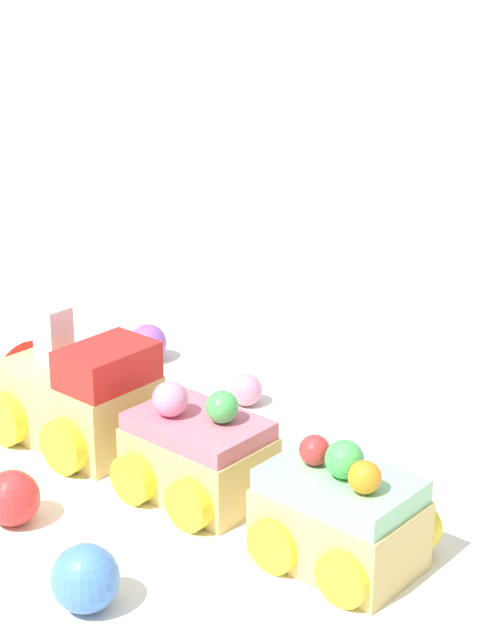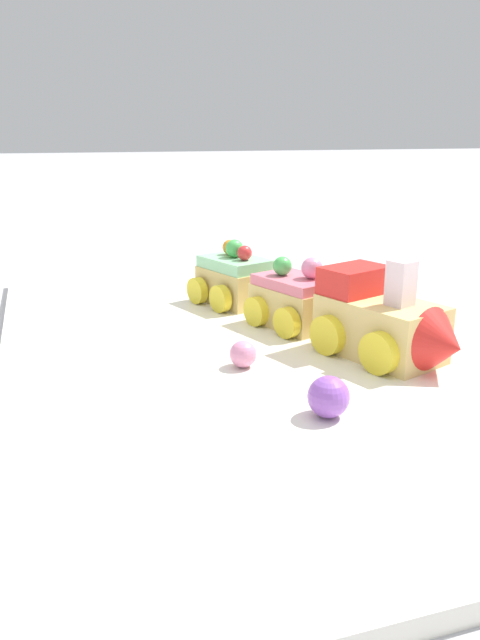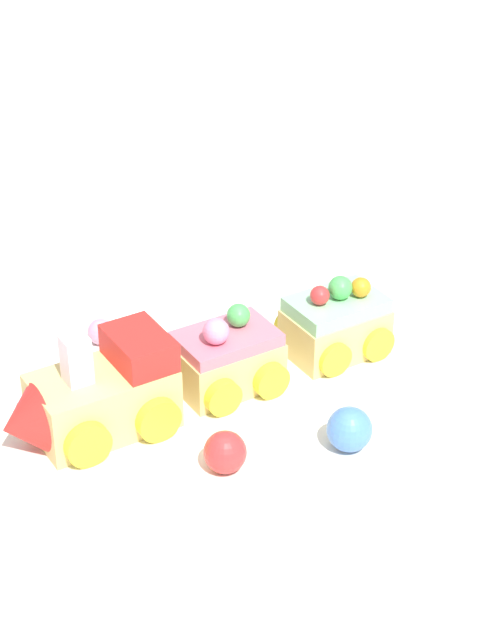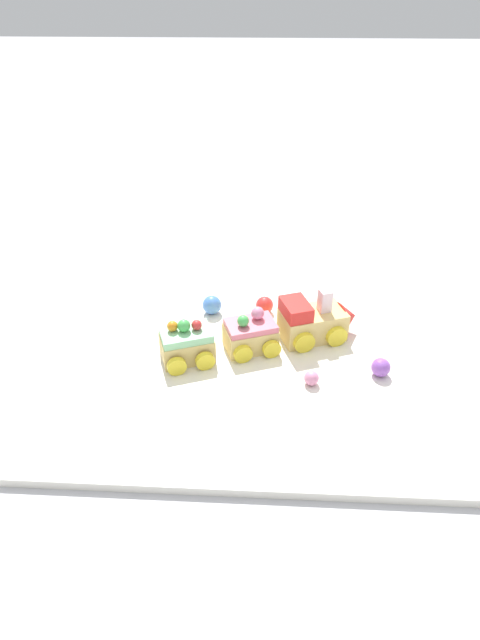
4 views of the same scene
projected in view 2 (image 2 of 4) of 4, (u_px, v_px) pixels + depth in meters
name	position (u px, v px, depth m)	size (l,w,h in m)	color
ground_plane	(278.00, 352.00, 0.53)	(10.00, 10.00, 0.00)	#B2B2B7
display_board	(278.00, 345.00, 0.53)	(0.62, 0.45, 0.01)	white
cake_train_locomotive	(388.00, 325.00, 0.48)	(0.13, 0.10, 0.08)	#E5C675
cake_car_strawberry	(295.00, 301.00, 0.56)	(0.09, 0.08, 0.06)	#E5C675
cake_car_mint	(232.00, 280.00, 0.63)	(0.09, 0.08, 0.06)	#E5C675
gumball_pink	(243.00, 354.00, 0.46)	(0.02, 0.02, 0.02)	pink
gumball_purple	(328.00, 397.00, 0.38)	(0.03, 0.03, 0.03)	#9956C6
gumball_blue	(350.00, 285.00, 0.65)	(0.03, 0.03, 0.03)	#4C84E0
gumball_red	(399.00, 307.00, 0.57)	(0.03, 0.03, 0.03)	red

